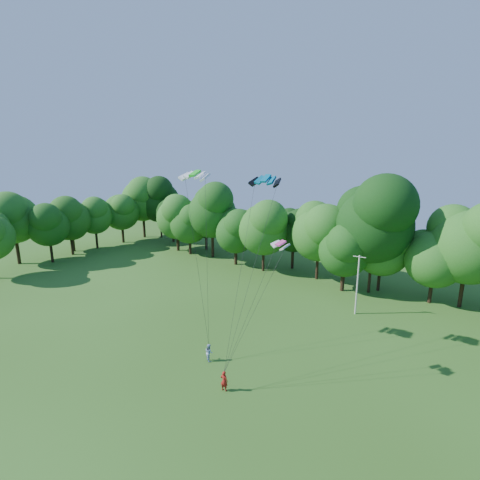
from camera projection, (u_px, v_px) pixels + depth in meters
The scene contains 10 objects.
ground at pixel (122, 416), 27.14m from camera, with size 160.00×160.00×0.00m, color #2D5316.
utility_pole at pixel (357, 284), 43.14m from camera, with size 1.43×0.26×7.15m.
kite_flyer_left at pixel (224, 381), 29.85m from camera, with size 0.63×0.42×1.73m, color #A31B15.
kite_flyer_right at pixel (209, 352), 34.15m from camera, with size 0.79×0.61×1.62m, color #A2BAE1.
kite_teal at pixel (266, 178), 33.38m from camera, with size 2.94×1.58×0.70m.
kite_green at pixel (195, 173), 34.76m from camera, with size 3.05×1.73×0.60m.
kite_pink at pixel (281, 243), 29.53m from camera, with size 1.83×1.33×0.40m.
tree_back_west at pixel (189, 217), 67.25m from camera, with size 7.71×7.71×11.22m.
tree_back_center at pixel (375, 221), 48.26m from camera, with size 10.77×10.77×15.67m.
tree_flank_west at pixel (69, 215), 66.82m from camera, with size 8.04×8.04×11.70m.
Camera 1 is at (21.23, -12.90, 18.92)m, focal length 28.00 mm.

